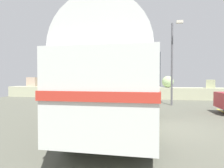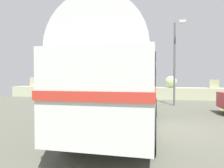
% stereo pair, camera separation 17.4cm
% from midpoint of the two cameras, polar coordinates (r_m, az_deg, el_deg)
% --- Properties ---
extents(ground, '(32.00, 26.00, 0.02)m').
position_cam_midpoint_polar(ground, '(8.41, 14.19, -11.96)').
color(ground, '#57584B').
extents(breakwater, '(31.36, 2.16, 2.39)m').
position_cam_midpoint_polar(breakwater, '(20.03, 12.12, -2.06)').
color(breakwater, '#B0B291').
rests_on(breakwater, ground).
extents(vintage_coach, '(2.51, 8.60, 3.70)m').
position_cam_midpoint_polar(vintage_coach, '(7.96, 2.86, 2.14)').
color(vintage_coach, black).
rests_on(vintage_coach, ground).
extents(lamp_post, '(0.72, 0.81, 5.95)m').
position_cam_midpoint_polar(lamp_post, '(15.18, 16.54, 6.84)').
color(lamp_post, '#5B5B60').
rests_on(lamp_post, ground).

